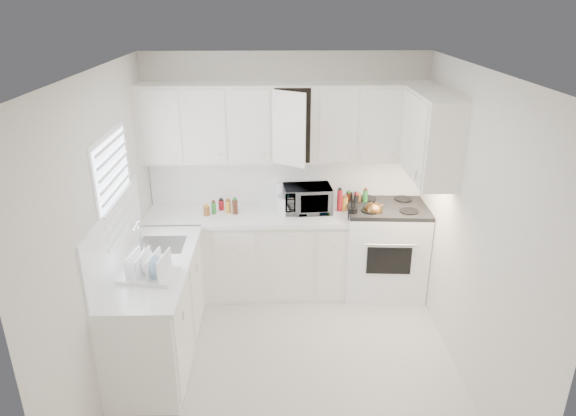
{
  "coord_description": "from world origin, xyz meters",
  "views": [
    {
      "loc": [
        -0.12,
        -3.82,
        3.1
      ],
      "look_at": [
        0.0,
        0.7,
        1.25
      ],
      "focal_mm": 32.21,
      "sensor_mm": 36.0,
      "label": 1
    }
  ],
  "objects_px": {
    "rice_cooker": "(288,203)",
    "stove": "(385,237)",
    "dish_rack": "(147,264)",
    "utensil_crock": "(353,205)",
    "tea_kettle": "(374,210)",
    "microwave": "(307,196)"
  },
  "relations": [
    {
      "from": "rice_cooker",
      "to": "stove",
      "type": "bearing_deg",
      "value": 4.06
    },
    {
      "from": "stove",
      "to": "dish_rack",
      "type": "xyz_separation_m",
      "value": [
        -2.26,
        -1.33,
        0.41
      ]
    },
    {
      "from": "stove",
      "to": "utensil_crock",
      "type": "bearing_deg",
      "value": -150.9
    },
    {
      "from": "dish_rack",
      "to": "utensil_crock",
      "type": "bearing_deg",
      "value": 40.88
    },
    {
      "from": "tea_kettle",
      "to": "microwave",
      "type": "relative_size",
      "value": 0.47
    },
    {
      "from": "tea_kettle",
      "to": "utensil_crock",
      "type": "distance_m",
      "value": 0.23
    },
    {
      "from": "stove",
      "to": "rice_cooker",
      "type": "relative_size",
      "value": 5.83
    },
    {
      "from": "tea_kettle",
      "to": "utensil_crock",
      "type": "relative_size",
      "value": 0.73
    },
    {
      "from": "stove",
      "to": "tea_kettle",
      "type": "xyz_separation_m",
      "value": [
        -0.18,
        -0.16,
        0.39
      ]
    },
    {
      "from": "stove",
      "to": "rice_cooker",
      "type": "distance_m",
      "value": 1.14
    },
    {
      "from": "microwave",
      "to": "utensil_crock",
      "type": "distance_m",
      "value": 0.52
    },
    {
      "from": "microwave",
      "to": "rice_cooker",
      "type": "height_order",
      "value": "microwave"
    },
    {
      "from": "utensil_crock",
      "to": "tea_kettle",
      "type": "bearing_deg",
      "value": 8.33
    },
    {
      "from": "stove",
      "to": "rice_cooker",
      "type": "xyz_separation_m",
      "value": [
        -1.07,
        0.0,
        0.4
      ]
    },
    {
      "from": "stove",
      "to": "tea_kettle",
      "type": "distance_m",
      "value": 0.46
    },
    {
      "from": "rice_cooker",
      "to": "dish_rack",
      "type": "xyz_separation_m",
      "value": [
        -1.19,
        -1.33,
        0.01
      ]
    },
    {
      "from": "stove",
      "to": "tea_kettle",
      "type": "relative_size",
      "value": 5.6
    },
    {
      "from": "microwave",
      "to": "rice_cooker",
      "type": "bearing_deg",
      "value": -169.97
    },
    {
      "from": "rice_cooker",
      "to": "tea_kettle",
      "type": "bearing_deg",
      "value": -6.19
    },
    {
      "from": "stove",
      "to": "dish_rack",
      "type": "height_order",
      "value": "stove"
    },
    {
      "from": "tea_kettle",
      "to": "rice_cooker",
      "type": "height_order",
      "value": "rice_cooker"
    },
    {
      "from": "tea_kettle",
      "to": "rice_cooker",
      "type": "xyz_separation_m",
      "value": [
        -0.89,
        0.16,
        0.01
      ]
    }
  ]
}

